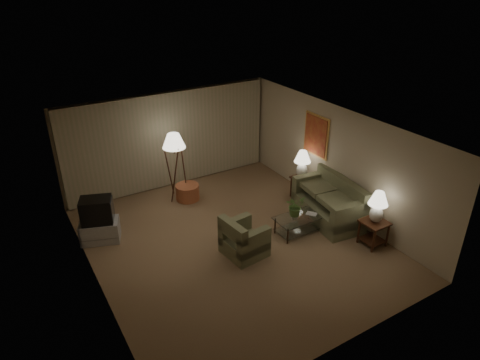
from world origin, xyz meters
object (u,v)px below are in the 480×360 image
coffee_table (299,222)px  sofa (328,204)px  table_lamp_far (302,162)px  table_lamp_near (378,204)px  ottoman (188,192)px  crt_tv (97,210)px  armchair (244,240)px  side_table_near (374,229)px  tv_cabinet (100,231)px  vase (294,216)px  floor_lamp (175,165)px  side_table_far (301,184)px

coffee_table → sofa: bearing=5.9°
table_lamp_far → table_lamp_near: bearing=-90.0°
table_lamp_near → table_lamp_far: bearing=90.0°
sofa → ottoman: sofa is taller
crt_tv → armchair: bearing=-19.3°
armchair → crt_tv: 3.35m
side_table_near → crt_tv: crt_tv is taller
sofa → tv_cabinet: (-5.05, 1.99, -0.17)m
vase → ottoman: bearing=116.6°
table_lamp_far → floor_lamp: 3.34m
table_lamp_far → ottoman: (-2.67, 1.47, -0.84)m
side_table_near → table_lamp_far: bearing=90.0°
table_lamp_near → floor_lamp: bearing=123.8°
tv_cabinet → side_table_far: bearing=12.6°
crt_tv → floor_lamp: (2.32, 0.95, 0.18)m
table_lamp_near → table_lamp_far: 2.60m
armchair → vase: 1.40m
armchair → tv_cabinet: 3.33m
side_table_far → side_table_near: bearing=-90.0°
table_lamp_near → ottoman: table_lamp_near is taller
sofa → side_table_far: (0.15, 1.25, -0.03)m
sofa → table_lamp_near: table_lamp_near is taller
table_lamp_near → tv_cabinet: (-5.20, 3.34, -0.79)m
floor_lamp → ottoman: 0.81m
side_table_far → ottoman: side_table_far is taller
armchair → floor_lamp: size_ratio=0.55×
vase → table_lamp_near: bearing=-44.7°
side_table_far → floor_lamp: floor_lamp is taller
armchair → ottoman: armchair is taller
table_lamp_far → vase: (-1.26, -1.35, -0.55)m
table_lamp_near → tv_cabinet: table_lamp_near is taller
table_lamp_near → vase: (-1.26, 1.25, -0.54)m
table_lamp_near → coffee_table: bearing=131.6°
side_table_near → crt_tv: bearing=147.3°
side_table_near → coffee_table: (-1.11, 1.25, -0.13)m
coffee_table → side_table_far: bearing=50.5°
sofa → side_table_far: bearing=-179.5°
tv_cabinet → coffee_table: bearing=-6.4°
table_lamp_far → ottoman: 3.17m
table_lamp_near → floor_lamp: (-2.88, 4.29, -0.07)m
table_lamp_far → coffee_table: size_ratio=0.65×
side_table_far → coffee_table: bearing=-129.5°
table_lamp_far → crt_tv: table_lamp_far is taller
tv_cabinet → crt_tv: bearing=0.0°
sofa → armchair: bearing=-79.2°
table_lamp_far → armchair: bearing=-152.2°
table_lamp_near → side_table_far: bearing=90.0°
sofa → table_lamp_near: size_ratio=2.89×
table_lamp_near → table_lamp_far: size_ratio=0.98×
sofa → table_lamp_near: 1.49m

